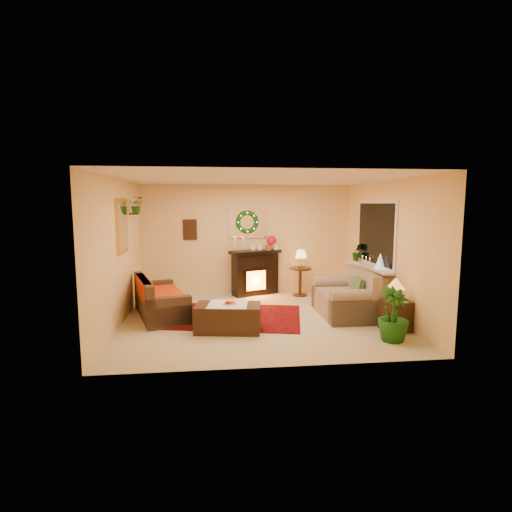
{
  "coord_description": "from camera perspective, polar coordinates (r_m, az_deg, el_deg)",
  "views": [
    {
      "loc": [
        -0.86,
        -7.25,
        2.16
      ],
      "look_at": [
        0.0,
        0.35,
        1.15
      ],
      "focal_mm": 28.0,
      "sensor_mm": 36.0,
      "label": 1
    }
  ],
  "objects": [
    {
      "name": "wall_front",
      "position": [
        5.15,
        3.25,
        -2.1
      ],
      "size": [
        5.0,
        5.0,
        0.0
      ],
      "primitive_type": "plane",
      "color": "#EFD88C",
      "rests_on": "ground"
    },
    {
      "name": "end_table_square",
      "position": [
        7.28,
        19.36,
        -7.95
      ],
      "size": [
        0.49,
        0.49,
        0.52
      ],
      "primitive_type": "cube",
      "rotation": [
        0.0,
        0.0,
        0.17
      ],
      "color": "black",
      "rests_on": "floor"
    },
    {
      "name": "window_glass",
      "position": [
        8.5,
        16.65,
        3.09
      ],
      "size": [
        0.02,
        1.7,
        1.22
      ],
      "primitive_type": "cube",
      "color": "black",
      "rests_on": "wall_right"
    },
    {
      "name": "mini_tree",
      "position": [
        8.14,
        17.32,
        -0.73
      ],
      "size": [
        0.22,
        0.22,
        0.33
      ],
      "primitive_type": "cone",
      "color": "white",
      "rests_on": "window_sill"
    },
    {
      "name": "ceiling",
      "position": [
        7.31,
        0.31,
        10.97
      ],
      "size": [
        5.0,
        5.0,
        0.0
      ],
      "primitive_type": "plane",
      "color": "white",
      "rests_on": "ground"
    },
    {
      "name": "wall_left",
      "position": [
        7.48,
        -19.07,
        0.51
      ],
      "size": [
        4.5,
        4.5,
        0.0
      ],
      "primitive_type": "plane",
      "color": "#EFD88C",
      "rests_on": "ground"
    },
    {
      "name": "mantel_candle_b",
      "position": [
        9.33,
        -1.82,
        1.98
      ],
      "size": [
        0.06,
        0.06,
        0.17
      ],
      "primitive_type": "cylinder",
      "color": "white",
      "rests_on": "fireplace"
    },
    {
      "name": "window_sill",
      "position": [
        8.54,
        15.92,
        -1.45
      ],
      "size": [
        0.22,
        1.86,
        0.04
      ],
      "primitive_type": "cube",
      "color": "white",
      "rests_on": "wall_right"
    },
    {
      "name": "fruit_bowl",
      "position": [
        6.8,
        -3.72,
        -7.06
      ],
      "size": [
        0.26,
        0.26,
        0.06
      ],
      "primitive_type": "cylinder",
      "color": "beige",
      "rests_on": "coffee_table"
    },
    {
      "name": "loveseat",
      "position": [
        7.94,
        12.36,
        -5.31
      ],
      "size": [
        0.9,
        1.53,
        0.88
      ],
      "primitive_type": "cube",
      "rotation": [
        0.0,
        0.0,
        -0.01
      ],
      "color": "gray",
      "rests_on": "floor"
    },
    {
      "name": "poinsettia",
      "position": [
        9.41,
        2.22,
        2.27
      ],
      "size": [
        0.22,
        0.22,
        0.22
      ],
      "primitive_type": "sphere",
      "color": "#B21220",
      "rests_on": "fireplace"
    },
    {
      "name": "window_frame",
      "position": [
        8.51,
        16.74,
        3.09
      ],
      "size": [
        0.03,
        1.86,
        1.36
      ],
      "primitive_type": "cube",
      "color": "white",
      "rests_on": "wall_right"
    },
    {
      "name": "lamp_tiffany",
      "position": [
        7.15,
        19.32,
        -4.33
      ],
      "size": [
        0.3,
        0.3,
        0.44
      ],
      "primitive_type": "cone",
      "color": "orange",
      "rests_on": "end_table_square"
    },
    {
      "name": "gold_mirror",
      "position": [
        7.73,
        -18.59,
        4.09
      ],
      "size": [
        0.03,
        0.84,
        1.0
      ],
      "primitive_type": "cube",
      "color": "gold",
      "rests_on": "wall_left"
    },
    {
      "name": "floor",
      "position": [
        7.61,
        0.3,
        -8.96
      ],
      "size": [
        5.0,
        5.0,
        0.0
      ],
      "primitive_type": "plane",
      "color": "beige",
      "rests_on": "ground"
    },
    {
      "name": "red_throw",
      "position": [
        8.08,
        -13.69,
        -4.87
      ],
      "size": [
        0.78,
        1.27,
        0.02
      ],
      "primitive_type": "cube",
      "color": "red",
      "rests_on": "sofa"
    },
    {
      "name": "wall_back",
      "position": [
        9.58,
        -1.28,
        2.37
      ],
      "size": [
        5.0,
        5.0,
        0.0
      ],
      "primitive_type": "plane",
      "color": "#EFD88C",
      "rests_on": "ground"
    },
    {
      "name": "wall_art",
      "position": [
        9.51,
        -9.41,
        3.74
      ],
      "size": [
        0.32,
        0.03,
        0.48
      ],
      "primitive_type": "cube",
      "color": "#381E11",
      "rests_on": "wall_back"
    },
    {
      "name": "sofa",
      "position": [
        7.91,
        -13.43,
        -5.33
      ],
      "size": [
        1.25,
        1.92,
        0.76
      ],
      "primitive_type": "cube",
      "rotation": [
        0.0,
        0.0,
        0.29
      ],
      "color": "#503922",
      "rests_on": "floor"
    },
    {
      "name": "mantel_candle_a",
      "position": [
        9.31,
        -3.03,
        1.96
      ],
      "size": [
        0.06,
        0.06,
        0.19
      ],
      "primitive_type": "cylinder",
      "color": "silver",
      "rests_on": "fireplace"
    },
    {
      "name": "sill_plant",
      "position": [
        9.18,
        14.22,
        0.56
      ],
      "size": [
        0.28,
        0.22,
        0.51
      ],
      "primitive_type": "imported",
      "color": "#1A3E18",
      "rests_on": "window_sill"
    },
    {
      "name": "mantel_mirror",
      "position": [
        9.53,
        -1.27,
        4.75
      ],
      "size": [
        0.92,
        0.02,
        0.72
      ],
      "primitive_type": "cube",
      "color": "white",
      "rests_on": "wall_back"
    },
    {
      "name": "floor_palm",
      "position": [
        6.68,
        19.03,
        -7.73
      ],
      "size": [
        1.81,
        1.81,
        2.56
      ],
      "primitive_type": "imported",
      "rotation": [
        0.0,
        0.0,
        0.31
      ],
      "color": "#193D13",
      "rests_on": "floor"
    },
    {
      "name": "wall_right",
      "position": [
        8.04,
        18.3,
        1.0
      ],
      "size": [
        4.5,
        4.5,
        0.0
      ],
      "primitive_type": "plane",
      "color": "#EFD88C",
      "rests_on": "ground"
    },
    {
      "name": "area_rug",
      "position": [
        7.75,
        -3.07,
        -8.62
      ],
      "size": [
        2.82,
        2.34,
        0.01
      ],
      "primitive_type": "cube",
      "rotation": [
        0.0,
        0.0,
        -0.21
      ],
      "color": "#4D0A04",
      "rests_on": "floor"
    },
    {
      "name": "coffee_table",
      "position": [
        6.88,
        -4.01,
        -8.95
      ],
      "size": [
        1.17,
        0.76,
        0.46
      ],
      "primitive_type": "cube",
      "rotation": [
        0.0,
        0.0,
        -0.15
      ],
      "color": "#4D2A0F",
      "rests_on": "floor"
    },
    {
      "name": "side_table_round",
      "position": [
        9.45,
        6.31,
        -3.73
      ],
      "size": [
        0.61,
        0.61,
        0.67
      ],
      "primitive_type": "cylinder",
      "rotation": [
        0.0,
        0.0,
        0.2
      ],
      "color": "#3A240C",
      "rests_on": "floor"
    },
    {
      "name": "wreath",
      "position": [
        9.49,
        -1.25,
        4.86
      ],
      "size": [
        0.55,
        0.11,
        0.55
      ],
      "primitive_type": "torus",
      "rotation": [
        1.57,
        0.0,
        0.0
      ],
      "color": "#194719",
      "rests_on": "wall_back"
    },
    {
      "name": "fireplace",
      "position": [
        9.48,
        -0.13,
        -2.25
      ],
      "size": [
        1.13,
        0.72,
        0.99
      ],
      "primitive_type": "cube",
      "rotation": [
        0.0,
        0.0,
        0.38
      ],
      "color": "black",
      "rests_on": "floor"
    },
    {
      "name": "lamp_cream",
      "position": [
        9.34,
        6.42,
        -0.4
      ],
      "size": [
        0.28,
        0.28,
        0.42
      ],
      "primitive_type": "cone",
      "color": "#FFD787",
      "rests_on": "side_table_round"
    },
    {
      "name": "hanging_plant",
      "position": [
        8.43,
        -16.65,
        5.92
      ],
      "size": [
        0.33,
        0.28,
        0.36
      ],
      "primitive_type": "imported",
      "color": "#194719",
      "rests_on": "wall_left"
    }
  ]
}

